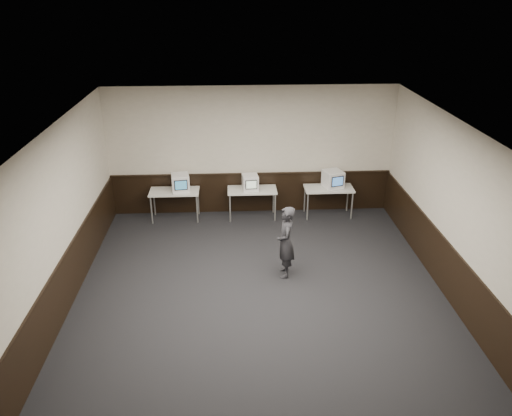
{
  "coord_description": "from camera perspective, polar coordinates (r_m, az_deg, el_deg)",
  "views": [
    {
      "loc": [
        -0.5,
        -7.71,
        5.38
      ],
      "look_at": [
        -0.01,
        1.6,
        1.15
      ],
      "focal_mm": 35.0,
      "sensor_mm": 36.0,
      "label": 1
    }
  ],
  "objects": [
    {
      "name": "emac_center",
      "position": [
        12.14,
        -0.67,
        2.94
      ],
      "size": [
        0.41,
        0.44,
        0.38
      ],
      "rotation": [
        0.0,
        0.0,
        0.1
      ],
      "color": "white",
      "rests_on": "desk_center"
    },
    {
      "name": "emac_left",
      "position": [
        12.21,
        -8.63,
        2.89
      ],
      "size": [
        0.48,
        0.5,
        0.42
      ],
      "rotation": [
        0.0,
        0.0,
        0.14
      ],
      "color": "white",
      "rests_on": "desk_left"
    },
    {
      "name": "wainscot_back",
      "position": [
        12.68,
        -0.52,
        1.76
      ],
      "size": [
        6.98,
        0.04,
        1.0
      ],
      "primitive_type": "cube",
      "color": "black",
      "rests_on": "back_wall"
    },
    {
      "name": "wainscot_right",
      "position": [
        9.95,
        21.16,
        -6.79
      ],
      "size": [
        0.04,
        7.98,
        1.0
      ],
      "primitive_type": "cube",
      "color": "black",
      "rests_on": "right_wall"
    },
    {
      "name": "emac_right",
      "position": [
        12.42,
        8.8,
        3.28
      ],
      "size": [
        0.55,
        0.56,
        0.43
      ],
      "rotation": [
        0.0,
        0.0,
        0.3
      ],
      "color": "white",
      "rests_on": "desk_right"
    },
    {
      "name": "wainscot_rail",
      "position": [
        12.47,
        -0.52,
        3.93
      ],
      "size": [
        6.98,
        0.06,
        0.04
      ],
      "primitive_type": "cube",
      "color": "black",
      "rests_on": "wainscot_back"
    },
    {
      "name": "ceiling",
      "position": [
        8.03,
        0.67,
        8.65
      ],
      "size": [
        8.0,
        8.0,
        0.0
      ],
      "primitive_type": "plane",
      "rotation": [
        3.14,
        0.0,
        0.0
      ],
      "color": "white",
      "rests_on": "back_wall"
    },
    {
      "name": "desk_right",
      "position": [
        12.48,
        8.31,
        2.0
      ],
      "size": [
        1.2,
        0.6,
        0.75
      ],
      "color": "silver",
      "rests_on": "ground"
    },
    {
      "name": "back_wall",
      "position": [
        12.32,
        -0.54,
        6.52
      ],
      "size": [
        7.0,
        0.0,
        7.0
      ],
      "primitive_type": "plane",
      "rotation": [
        1.57,
        0.0,
        0.0
      ],
      "color": "beige",
      "rests_on": "ground"
    },
    {
      "name": "wainscot_left",
      "position": [
        9.6,
        -20.84,
        -7.94
      ],
      "size": [
        0.04,
        7.98,
        1.0
      ],
      "primitive_type": "cube",
      "color": "black",
      "rests_on": "left_wall"
    },
    {
      "name": "desk_left",
      "position": [
        12.33,
        -9.3,
        1.65
      ],
      "size": [
        1.2,
        0.6,
        0.75
      ],
      "color": "silver",
      "rests_on": "ground"
    },
    {
      "name": "right_wall",
      "position": [
        9.47,
        22.27,
        -1.05
      ],
      "size": [
        0.0,
        8.0,
        8.0
      ],
      "primitive_type": "plane",
      "rotation": [
        1.57,
        0.0,
        -1.57
      ],
      "color": "beige",
      "rests_on": "ground"
    },
    {
      "name": "left_wall",
      "position": [
        9.1,
        -21.97,
        -2.05
      ],
      "size": [
        0.0,
        8.0,
        8.0
      ],
      "primitive_type": "plane",
      "rotation": [
        1.57,
        0.0,
        1.57
      ],
      "color": "beige",
      "rests_on": "ground"
    },
    {
      "name": "front_wall",
      "position": [
        5.32,
        3.5,
        -20.91
      ],
      "size": [
        7.0,
        0.0,
        7.0
      ],
      "primitive_type": "plane",
      "rotation": [
        -1.57,
        0.0,
        0.0
      ],
      "color": "beige",
      "rests_on": "ground"
    },
    {
      "name": "person",
      "position": [
        9.8,
        3.41,
        -3.91
      ],
      "size": [
        0.37,
        0.55,
        1.48
      ],
      "primitive_type": "imported",
      "rotation": [
        0.0,
        0.0,
        -1.61
      ],
      "color": "#26252A",
      "rests_on": "ground"
    },
    {
      "name": "floor",
      "position": [
        9.41,
        0.58,
        -10.45
      ],
      "size": [
        8.0,
        8.0,
        0.0
      ],
      "primitive_type": "plane",
      "color": "black",
      "rests_on": "ground"
    },
    {
      "name": "desk_center",
      "position": [
        12.26,
        -0.44,
        1.85
      ],
      "size": [
        1.2,
        0.6,
        0.75
      ],
      "color": "silver",
      "rests_on": "ground"
    }
  ]
}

